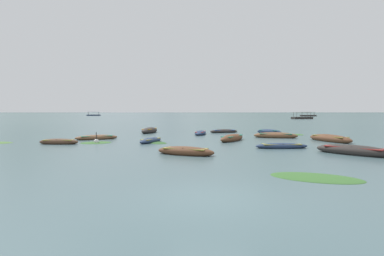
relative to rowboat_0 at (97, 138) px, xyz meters
name	(u,v)px	position (x,y,z in m)	size (l,w,h in m)	color
ground_plane	(216,112)	(10.77, 1482.23, -0.17)	(6000.00, 6000.00, 0.00)	#476066
mountain_0	(17,76)	(-1477.53, 2100.71, 269.58)	(1411.33, 1411.33, 539.50)	#56665B
mountain_1	(169,94)	(-369.43, 2357.14, 143.55)	(709.65, 709.65, 287.43)	slate
mountain_2	(277,77)	(428.12, 2057.13, 240.54)	(1645.00, 1645.00, 481.42)	#56665B
mountain_3	(356,81)	(994.78, 2155.75, 214.44)	(1251.65, 1251.65, 429.21)	#4C5B56
rowboat_0	(97,138)	(0.00, 0.00, 0.00)	(3.84, 3.01, 0.53)	brown
rowboat_1	(282,146)	(15.55, -5.33, -0.02)	(3.78, 1.46, 0.45)	navy
rowboat_2	(330,139)	(20.72, -0.22, 0.07)	(2.98, 4.69, 0.75)	brown
rowboat_3	(200,133)	(9.25, 6.48, 0.01)	(1.45, 3.71, 0.55)	navy
rowboat_4	(232,138)	(12.38, -0.20, 0.05)	(2.88, 4.36, 0.70)	brown
rowboat_5	(275,136)	(16.80, 3.13, 0.04)	(4.37, 2.10, 0.67)	brown
rowboat_6	(185,151)	(9.15, -8.95, 0.02)	(3.82, 2.28, 0.60)	brown
rowboat_7	(269,132)	(17.21, 9.04, 0.02)	(3.03, 2.87, 0.60)	navy
rowboat_8	(59,142)	(-1.42, -4.02, 0.00)	(3.15, 1.07, 0.53)	#4C3323
rowboat_9	(354,151)	(19.18, -8.09, 0.05)	(4.15, 3.95, 0.71)	#2D2826
rowboat_10	(150,131)	(2.93, 8.94, 0.08)	(1.74, 4.48, 0.81)	#2D2826
rowboat_11	(224,131)	(11.94, 9.69, 0.00)	(3.70, 2.24, 0.52)	#2D2826
rowboat_12	(151,141)	(5.55, -2.21, -0.02)	(1.80, 3.40, 0.48)	navy
ferry_0	(308,115)	(61.32, 139.84, 0.28)	(8.54, 3.57, 2.54)	#2D2826
ferry_1	(302,118)	(40.78, 78.84, 0.28)	(7.68, 4.82, 2.54)	#2D2826
ferry_2	(94,115)	(-64.52, 151.57, 0.28)	(8.79, 5.92, 2.54)	navy
mooring_buoy	(96,142)	(1.25, -3.08, -0.06)	(0.46, 0.46, 1.01)	silver
weed_patch_0	(316,178)	(14.80, -14.73, -0.17)	(3.42, 1.81, 0.14)	#38662D
weed_patch_2	(96,143)	(1.17, -2.98, -0.17)	(2.00, 2.45, 0.14)	#38662D
weed_patch_4	(156,143)	(6.09, -2.54, -0.17)	(2.50, 1.37, 0.14)	#2D5628
weed_patch_5	(297,135)	(19.91, 7.02, -0.17)	(1.88, 1.43, 0.14)	#38662D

